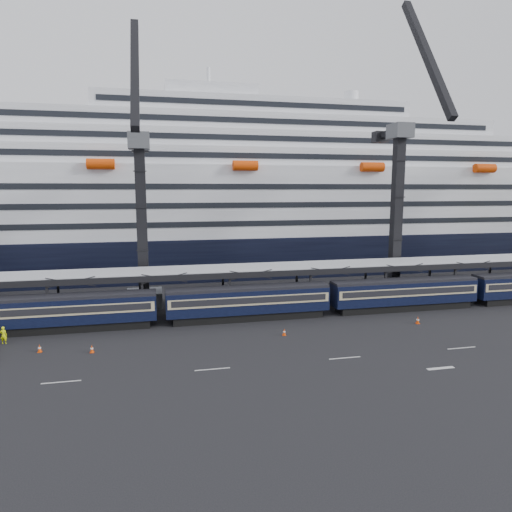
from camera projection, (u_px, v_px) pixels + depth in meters
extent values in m
plane|color=black|center=(347.00, 342.00, 45.43)|extent=(260.00, 260.00, 0.00)
cube|color=beige|center=(61.00, 382.00, 36.00)|extent=(3.00, 0.15, 0.02)
cube|color=beige|center=(212.00, 369.00, 38.57)|extent=(3.00, 0.15, 0.02)
cube|color=beige|center=(345.00, 358.00, 41.14)|extent=(3.00, 0.15, 0.02)
cube|color=beige|center=(462.00, 348.00, 43.71)|extent=(3.00, 0.15, 0.02)
cube|color=beige|center=(441.00, 368.00, 38.77)|extent=(2.50, 0.40, 0.02)
cube|color=black|center=(67.00, 327.00, 49.02)|extent=(17.48, 2.40, 0.90)
cube|color=black|center=(66.00, 310.00, 48.76)|extent=(19.00, 2.80, 2.70)
cube|color=#C1B388|center=(66.00, 308.00, 48.72)|extent=(18.62, 2.92, 1.05)
cube|color=black|center=(65.00, 307.00, 48.71)|extent=(17.86, 2.98, 0.70)
cube|color=black|center=(65.00, 297.00, 48.54)|extent=(19.00, 2.50, 0.35)
cube|color=black|center=(249.00, 316.00, 53.31)|extent=(17.48, 2.40, 0.90)
cube|color=black|center=(249.00, 301.00, 53.05)|extent=(19.00, 2.80, 2.70)
cube|color=#C1B388|center=(249.00, 298.00, 53.00)|extent=(18.62, 2.92, 1.05)
cube|color=black|center=(249.00, 298.00, 52.99)|extent=(17.86, 2.98, 0.70)
cube|color=black|center=(249.00, 288.00, 52.83)|extent=(19.00, 2.50, 0.35)
cube|color=black|center=(403.00, 306.00, 57.59)|extent=(17.48, 2.40, 0.90)
cube|color=black|center=(404.00, 292.00, 57.33)|extent=(19.00, 2.80, 2.70)
cube|color=#C1B388|center=(404.00, 290.00, 57.29)|extent=(18.62, 2.92, 1.05)
cube|color=black|center=(404.00, 289.00, 57.28)|extent=(17.86, 2.98, 0.70)
cube|color=black|center=(405.00, 280.00, 57.11)|extent=(19.00, 2.50, 0.35)
cube|color=#A1A4AA|center=(304.00, 266.00, 58.16)|extent=(130.00, 6.00, 0.25)
cube|color=black|center=(311.00, 272.00, 55.31)|extent=(130.00, 0.25, 0.70)
cube|color=black|center=(296.00, 264.00, 61.10)|extent=(130.00, 0.25, 0.70)
cube|color=black|center=(48.00, 305.00, 49.43)|extent=(0.25, 0.25, 5.40)
cube|color=black|center=(58.00, 293.00, 54.84)|extent=(0.25, 0.25, 5.40)
cube|color=black|center=(143.00, 300.00, 51.57)|extent=(0.25, 0.25, 5.40)
cube|color=black|center=(144.00, 289.00, 56.98)|extent=(0.25, 0.25, 5.40)
cube|color=black|center=(230.00, 295.00, 53.71)|extent=(0.25, 0.25, 5.40)
cube|color=black|center=(223.00, 286.00, 59.12)|extent=(0.25, 0.25, 5.40)
cube|color=black|center=(310.00, 291.00, 55.85)|extent=(0.25, 0.25, 5.40)
cube|color=black|center=(297.00, 282.00, 61.26)|extent=(0.25, 0.25, 5.40)
cube|color=black|center=(385.00, 287.00, 57.99)|extent=(0.25, 0.25, 5.40)
cube|color=black|center=(365.00, 279.00, 63.40)|extent=(0.25, 0.25, 5.40)
cube|color=black|center=(454.00, 284.00, 60.14)|extent=(0.25, 0.25, 5.40)
cube|color=black|center=(430.00, 276.00, 65.55)|extent=(0.25, 0.25, 5.40)
cube|color=black|center=(490.00, 273.00, 67.69)|extent=(0.25, 0.25, 5.40)
cube|color=black|center=(252.00, 249.00, 89.35)|extent=(200.00, 28.00, 7.00)
cube|color=silver|center=(252.00, 200.00, 87.96)|extent=(190.00, 26.88, 12.00)
cube|color=silver|center=(252.00, 160.00, 86.87)|extent=(160.00, 24.64, 3.00)
cube|color=black|center=(267.00, 156.00, 74.92)|extent=(153.60, 0.12, 0.90)
cube|color=silver|center=(252.00, 144.00, 86.43)|extent=(124.00, 21.84, 3.00)
cube|color=black|center=(265.00, 138.00, 75.83)|extent=(119.04, 0.12, 0.90)
cube|color=silver|center=(251.00, 128.00, 85.99)|extent=(90.00, 19.04, 3.00)
cube|color=black|center=(263.00, 121.00, 76.75)|extent=(86.40, 0.12, 0.90)
cube|color=silver|center=(251.00, 112.00, 85.55)|extent=(56.00, 16.24, 3.00)
cube|color=black|center=(261.00, 104.00, 77.66)|extent=(53.76, 0.12, 0.90)
cube|color=silver|center=(209.00, 96.00, 83.48)|extent=(16.00, 12.00, 2.50)
cylinder|color=silver|center=(351.00, 99.00, 89.40)|extent=(2.80, 2.80, 3.00)
cylinder|color=#DF3F07|center=(101.00, 164.00, 67.99)|extent=(4.00, 1.60, 1.60)
cylinder|color=#DF3F07|center=(245.00, 166.00, 72.70)|extent=(4.00, 1.60, 1.60)
cylinder|color=#DF3F07|center=(372.00, 167.00, 77.41)|extent=(4.00, 1.60, 1.60)
cylinder|color=#DF3F07|center=(485.00, 168.00, 82.12)|extent=(4.00, 1.60, 1.60)
cube|color=#474A4E|center=(145.00, 298.00, 59.35)|extent=(4.50, 4.50, 2.00)
cube|color=black|center=(142.00, 222.00, 57.89)|extent=(1.30, 1.30, 18.00)
cube|color=#474A4E|center=(139.00, 141.00, 56.43)|extent=(2.60, 3.20, 2.00)
cube|color=black|center=(135.00, 71.00, 49.84)|extent=(0.90, 12.26, 14.37)
cube|color=black|center=(139.00, 143.00, 58.87)|extent=(0.90, 5.04, 0.90)
cube|color=black|center=(140.00, 146.00, 61.33)|extent=(2.20, 1.60, 1.60)
cube|color=#474A4E|center=(393.00, 288.00, 65.88)|extent=(4.50, 4.50, 2.00)
cube|color=black|center=(397.00, 211.00, 64.28)|extent=(1.30, 1.30, 20.00)
cube|color=#474A4E|center=(400.00, 131.00, 62.67)|extent=(2.60, 3.20, 2.00)
cube|color=black|center=(428.00, 57.00, 55.94)|extent=(0.90, 12.21, 16.90)
cube|color=black|center=(390.00, 133.00, 65.38)|extent=(0.90, 5.60, 0.90)
cube|color=black|center=(381.00, 137.00, 68.11)|extent=(2.20, 1.60, 1.60)
imported|color=#DFF00C|center=(3.00, 335.00, 44.79)|extent=(0.69, 0.50, 1.76)
cube|color=#DF3F07|center=(40.00, 352.00, 42.62)|extent=(0.39, 0.39, 0.04)
cone|color=#DF3F07|center=(40.00, 348.00, 42.57)|extent=(0.33, 0.33, 0.74)
cylinder|color=white|center=(40.00, 348.00, 42.57)|extent=(0.28, 0.28, 0.12)
cube|color=#DF3F07|center=(92.00, 352.00, 42.50)|extent=(0.38, 0.38, 0.04)
cone|color=#DF3F07|center=(92.00, 348.00, 42.44)|extent=(0.32, 0.32, 0.73)
cylinder|color=white|center=(92.00, 348.00, 42.44)|extent=(0.27, 0.27, 0.12)
cube|color=#DF3F07|center=(284.00, 335.00, 47.50)|extent=(0.37, 0.37, 0.04)
cone|color=#DF3F07|center=(284.00, 332.00, 47.45)|extent=(0.31, 0.31, 0.71)
cylinder|color=white|center=(284.00, 332.00, 47.45)|extent=(0.26, 0.26, 0.12)
cube|color=#DF3F07|center=(418.00, 323.00, 51.64)|extent=(0.43, 0.43, 0.04)
cone|color=#DF3F07|center=(418.00, 320.00, 51.58)|extent=(0.36, 0.36, 0.81)
cylinder|color=white|center=(418.00, 320.00, 51.58)|extent=(0.30, 0.30, 0.13)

